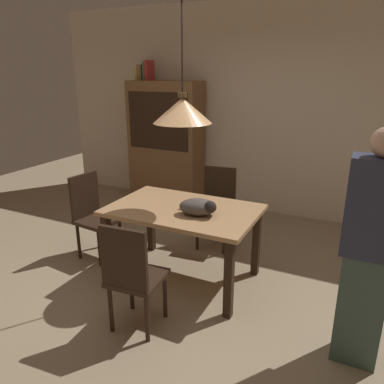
{
  "coord_description": "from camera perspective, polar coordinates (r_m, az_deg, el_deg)",
  "views": [
    {
      "loc": [
        1.53,
        -2.53,
        2.0
      ],
      "look_at": [
        0.0,
        0.61,
        0.85
      ],
      "focal_mm": 34.8,
      "sensor_mm": 36.0,
      "label": 1
    }
  ],
  "objects": [
    {
      "name": "book_yellow_short",
      "position": [
        5.82,
        -8.07,
        17.49
      ],
      "size": [
        0.04,
        0.2,
        0.18
      ],
      "primitive_type": "cube",
      "color": "gold",
      "rests_on": "hutch_bookcase"
    },
    {
      "name": "book_green_slim",
      "position": [
        5.75,
        -6.95,
        17.92
      ],
      "size": [
        0.03,
        0.2,
        0.26
      ],
      "primitive_type": "cube",
      "color": "#427A4C",
      "rests_on": "hutch_bookcase"
    },
    {
      "name": "pendant_lamp",
      "position": [
        3.32,
        -1.47,
        12.44
      ],
      "size": [
        0.52,
        0.52,
        1.3
      ],
      "color": "#E0A86B"
    },
    {
      "name": "book_red_tall",
      "position": [
        5.72,
        -6.52,
        18.04
      ],
      "size": [
        0.04,
        0.22,
        0.28
      ],
      "primitive_type": "cube",
      "color": "#B73833",
      "rests_on": "hutch_bookcase"
    },
    {
      "name": "cat_sleeping",
      "position": [
        3.34,
        1.08,
        -2.29
      ],
      "size": [
        0.4,
        0.31,
        0.16
      ],
      "color": "#4C4742",
      "rests_on": "dining_table"
    },
    {
      "name": "book_brown_thick",
      "position": [
        5.78,
        -7.48,
        17.7
      ],
      "size": [
        0.06,
        0.24,
        0.22
      ],
      "primitive_type": "cube",
      "color": "brown",
      "rests_on": "hutch_bookcase"
    },
    {
      "name": "chair_far_back",
      "position": [
        4.37,
        3.87,
        -1.72
      ],
      "size": [
        0.43,
        0.43,
        0.93
      ],
      "color": "black",
      "rests_on": "ground"
    },
    {
      "name": "hutch_bookcase",
      "position": [
        5.7,
        -4.0,
        6.98
      ],
      "size": [
        1.12,
        0.45,
        1.85
      ],
      "color": "brown",
      "rests_on": "ground"
    },
    {
      "name": "person_standing",
      "position": [
        2.74,
        25.46,
        -8.43
      ],
      "size": [
        0.36,
        0.22,
        1.68
      ],
      "color": "#3D564C",
      "rests_on": "ground"
    },
    {
      "name": "back_wall",
      "position": [
        5.43,
        9.67,
        12.18
      ],
      "size": [
        6.4,
        0.1,
        2.9
      ],
      "primitive_type": "cube",
      "color": "beige",
      "rests_on": "ground"
    },
    {
      "name": "chair_left_side",
      "position": [
        4.23,
        -15.01,
        -3.01
      ],
      "size": [
        0.44,
        0.44,
        0.93
      ],
      "color": "black",
      "rests_on": "ground"
    },
    {
      "name": "dining_table",
      "position": [
        3.57,
        -1.34,
        -3.98
      ],
      "size": [
        1.4,
        0.9,
        0.75
      ],
      "color": "tan",
      "rests_on": "ground"
    },
    {
      "name": "ground",
      "position": [
        3.56,
        -4.49,
        -15.92
      ],
      "size": [
        10.0,
        10.0,
        0.0
      ],
      "primitive_type": "plane",
      "color": "#998466"
    },
    {
      "name": "chair_near_front",
      "position": [
        2.95,
        -9.2,
        -12.24
      ],
      "size": [
        0.43,
        0.43,
        0.93
      ],
      "color": "black",
      "rests_on": "ground"
    }
  ]
}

